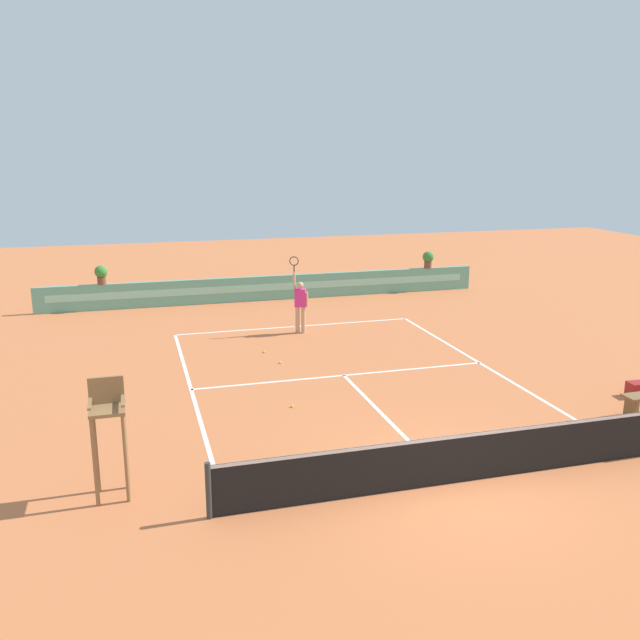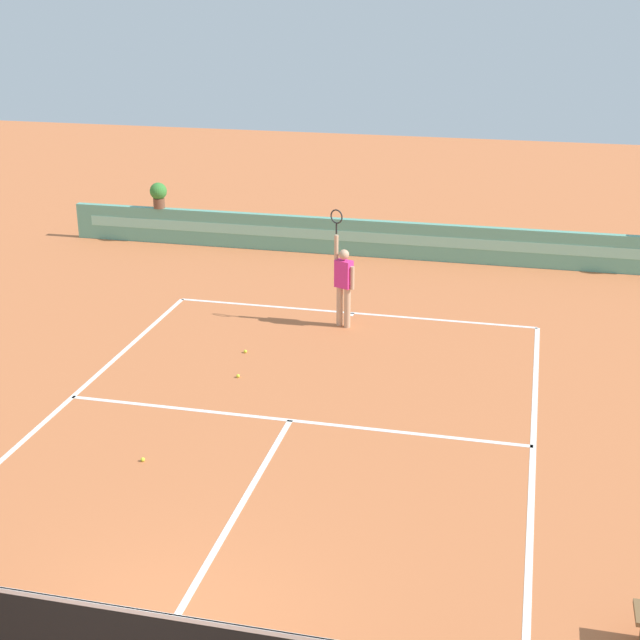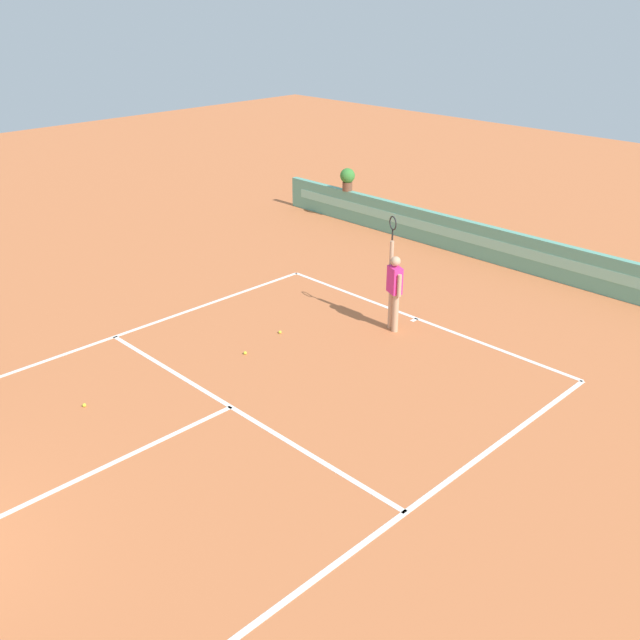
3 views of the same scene
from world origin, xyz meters
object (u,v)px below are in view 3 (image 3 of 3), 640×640
(tennis_ball_near_baseline, at_px, (280,332))
(potted_plant_far_left, at_px, (347,178))
(tennis_player, at_px, (394,286))
(tennis_ball_by_sideline, at_px, (245,353))
(tennis_ball_mid_court, at_px, (84,405))

(tennis_ball_near_baseline, height_order, potted_plant_far_left, potted_plant_far_left)
(tennis_player, xyz_separation_m, tennis_ball_by_sideline, (-1.39, -3.13, -1.02))
(tennis_player, height_order, tennis_ball_mid_court, tennis_player)
(tennis_ball_by_sideline, bearing_deg, tennis_ball_mid_court, -97.90)
(tennis_player, relative_size, tennis_ball_near_baseline, 38.01)
(tennis_ball_mid_court, distance_m, potted_plant_far_left, 12.82)
(tennis_ball_mid_court, distance_m, tennis_ball_by_sideline, 3.45)
(potted_plant_far_left, bearing_deg, tennis_player, -39.70)
(tennis_player, height_order, tennis_ball_by_sideline, tennis_player)
(tennis_ball_mid_court, bearing_deg, tennis_player, 74.08)
(tennis_ball_near_baseline, bearing_deg, tennis_ball_by_sideline, -79.07)
(tennis_ball_mid_court, height_order, potted_plant_far_left, potted_plant_far_left)
(tennis_ball_near_baseline, bearing_deg, tennis_player, 50.09)
(potted_plant_far_left, bearing_deg, tennis_ball_by_sideline, -59.25)
(tennis_ball_near_baseline, relative_size, tennis_ball_by_sideline, 1.00)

